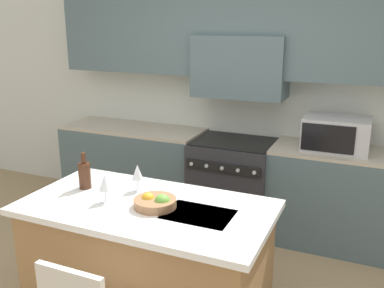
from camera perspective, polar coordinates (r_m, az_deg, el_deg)
back_cabinetry at (r=4.44m, az=6.99°, el=9.89°), size 10.00×0.46×2.70m
back_counter at (r=4.48m, az=5.58°, el=-5.08°), size 3.99×0.62×0.94m
range_stove at (r=4.47m, az=5.49°, el=-5.28°), size 0.81×0.70×0.92m
microwave at (r=4.12m, az=18.67°, el=1.29°), size 0.58×0.41×0.30m
kitchen_island at (r=3.14m, az=-5.86°, el=-15.37°), size 1.70×0.91×0.89m
wine_bottle at (r=3.25m, az=-14.13°, el=-3.99°), size 0.09×0.09×0.27m
wine_glass_near at (r=2.96m, az=-11.54°, el=-5.17°), size 0.08×0.08×0.20m
wine_glass_far at (r=3.12m, az=-7.28°, el=-3.85°), size 0.08×0.08×0.20m
fruit_bowl at (r=2.88m, az=-4.86°, el=-7.75°), size 0.29×0.29×0.11m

